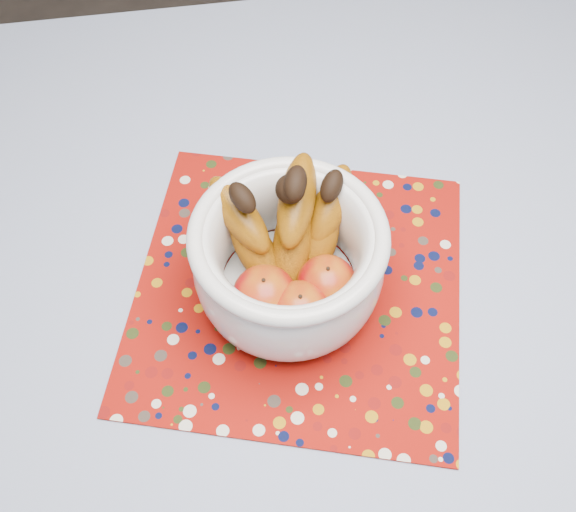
% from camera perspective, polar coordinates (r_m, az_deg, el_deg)
% --- Properties ---
extents(table, '(1.20, 1.20, 0.75)m').
position_cam_1_polar(table, '(1.02, 5.27, -5.09)').
color(table, brown).
rests_on(table, ground).
extents(tablecloth, '(1.32, 1.32, 0.01)m').
position_cam_1_polar(tablecloth, '(0.95, 5.65, -2.78)').
color(tablecloth, slate).
rests_on(tablecloth, table).
extents(placemat, '(0.56, 0.56, 0.00)m').
position_cam_1_polar(placemat, '(0.94, 0.88, -2.69)').
color(placemat, maroon).
rests_on(placemat, tablecloth).
extents(fruit_bowl, '(0.29, 0.27, 0.21)m').
position_cam_1_polar(fruit_bowl, '(0.87, 0.07, 0.47)').
color(fruit_bowl, silver).
rests_on(fruit_bowl, placemat).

